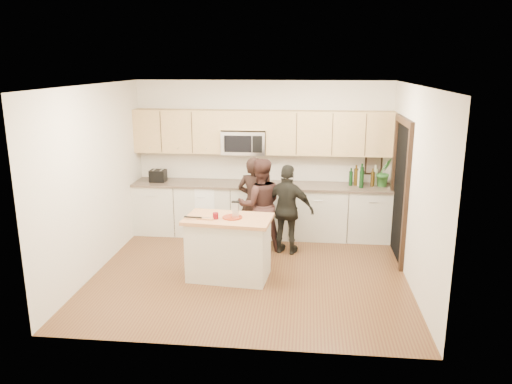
# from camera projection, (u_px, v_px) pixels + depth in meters

# --- Properties ---
(floor) EXTENTS (4.50, 4.50, 0.00)m
(floor) POSITION_uv_depth(u_px,v_px,m) (250.00, 273.00, 7.33)
(floor) COLOR brown
(floor) RESTS_ON ground
(room_shell) EXTENTS (4.52, 4.02, 2.71)m
(room_shell) POSITION_uv_depth(u_px,v_px,m) (250.00, 157.00, 6.89)
(room_shell) COLOR beige
(room_shell) RESTS_ON ground
(back_cabinetry) EXTENTS (4.50, 0.66, 0.94)m
(back_cabinetry) POSITION_uv_depth(u_px,v_px,m) (261.00, 209.00, 8.83)
(back_cabinetry) COLOR beige
(back_cabinetry) RESTS_ON ground
(upper_cabinetry) EXTENTS (4.50, 0.33, 0.75)m
(upper_cabinetry) POSITION_uv_depth(u_px,v_px,m) (264.00, 131.00, 8.63)
(upper_cabinetry) COLOR tan
(upper_cabinetry) RESTS_ON ground
(microwave) EXTENTS (0.76, 0.41, 0.40)m
(microwave) POSITION_uv_depth(u_px,v_px,m) (244.00, 142.00, 8.67)
(microwave) COLOR silver
(microwave) RESTS_ON ground
(doorway) EXTENTS (0.06, 1.25, 2.20)m
(doorway) POSITION_uv_depth(u_px,v_px,m) (400.00, 186.00, 7.68)
(doorway) COLOR black
(doorway) RESTS_ON ground
(framed_picture) EXTENTS (0.30, 0.03, 0.38)m
(framed_picture) POSITION_uv_depth(u_px,v_px,m) (374.00, 164.00, 8.72)
(framed_picture) COLOR black
(framed_picture) RESTS_ON ground
(dish_towel) EXTENTS (0.34, 0.60, 0.48)m
(dish_towel) POSITION_uv_depth(u_px,v_px,m) (206.00, 193.00, 8.67)
(dish_towel) COLOR white
(dish_towel) RESTS_ON ground
(island) EXTENTS (1.26, 0.81, 0.90)m
(island) POSITION_uv_depth(u_px,v_px,m) (229.00, 247.00, 7.07)
(island) COLOR beige
(island) RESTS_ON ground
(red_plate) EXTENTS (0.28, 0.28, 0.02)m
(red_plate) POSITION_uv_depth(u_px,v_px,m) (232.00, 217.00, 6.94)
(red_plate) COLOR maroon
(red_plate) RESTS_ON island
(box_grater) EXTENTS (0.10, 0.06, 0.23)m
(box_grater) POSITION_uv_depth(u_px,v_px,m) (235.00, 209.00, 6.90)
(box_grater) COLOR silver
(box_grater) RESTS_ON red_plate
(drink_glass) EXTENTS (0.08, 0.08, 0.09)m
(drink_glass) POSITION_uv_depth(u_px,v_px,m) (216.00, 216.00, 6.88)
(drink_glass) COLOR maroon
(drink_glass) RESTS_ON island
(cutting_board) EXTENTS (0.25, 0.20, 0.02)m
(cutting_board) POSITION_uv_depth(u_px,v_px,m) (206.00, 218.00, 6.91)
(cutting_board) COLOR #BB7A4E
(cutting_board) RESTS_ON island
(tongs) EXTENTS (0.25, 0.05, 0.02)m
(tongs) POSITION_uv_depth(u_px,v_px,m) (193.00, 217.00, 6.87)
(tongs) COLOR black
(tongs) RESTS_ON cutting_board
(knife) EXTENTS (0.18, 0.04, 0.01)m
(knife) POSITION_uv_depth(u_px,v_px,m) (203.00, 217.00, 6.88)
(knife) COLOR silver
(knife) RESTS_ON cutting_board
(toaster) EXTENTS (0.27, 0.23, 0.21)m
(toaster) POSITION_uv_depth(u_px,v_px,m) (158.00, 176.00, 8.86)
(toaster) COLOR black
(toaster) RESTS_ON back_cabinetry
(bottle_cluster) EXTENTS (0.50, 0.31, 0.39)m
(bottle_cluster) POSITION_uv_depth(u_px,v_px,m) (363.00, 176.00, 8.52)
(bottle_cluster) COLOR black
(bottle_cluster) RESTS_ON back_cabinetry
(orchid) EXTENTS (0.34, 0.33, 0.49)m
(orchid) POSITION_uv_depth(u_px,v_px,m) (384.00, 172.00, 8.47)
(orchid) COLOR #2C6528
(orchid) RESTS_ON back_cabinetry
(woman_left) EXTENTS (0.62, 0.48, 1.52)m
(woman_left) POSITION_uv_depth(u_px,v_px,m) (254.00, 202.00, 8.23)
(woman_left) COLOR black
(woman_left) RESTS_ON ground
(woman_center) EXTENTS (0.85, 0.73, 1.52)m
(woman_center) POSITION_uv_depth(u_px,v_px,m) (260.00, 205.00, 8.06)
(woman_center) COLOR #331D19
(woman_center) RESTS_ON ground
(woman_right) EXTENTS (0.91, 0.56, 1.45)m
(woman_right) POSITION_uv_depth(u_px,v_px,m) (288.00, 210.00, 7.92)
(woman_right) COLOR black
(woman_right) RESTS_ON ground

